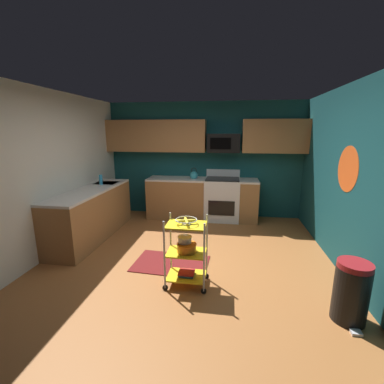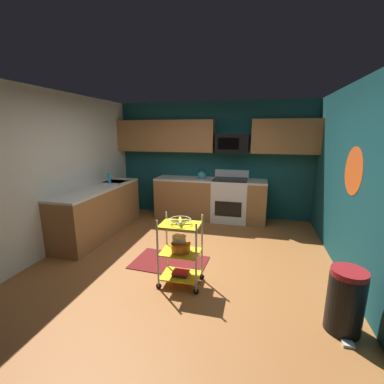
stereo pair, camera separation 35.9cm
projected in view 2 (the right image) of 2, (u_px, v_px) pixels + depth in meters
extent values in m
cube|color=#995B2D|center=(185.00, 263.00, 4.01)|extent=(4.40, 4.80, 0.04)
cube|color=#14474C|center=(213.00, 160.00, 6.01)|extent=(4.52, 0.06, 2.60)
cube|color=silver|center=(53.00, 172.00, 4.23)|extent=(0.06, 4.80, 2.60)
cube|color=#14474C|center=(360.00, 186.00, 3.19)|extent=(0.06, 4.80, 2.60)
cylinder|color=#E5591E|center=(353.00, 171.00, 3.36)|extent=(0.00, 0.63, 0.63)
cube|color=#9E6B3D|center=(210.00, 200.00, 5.89)|extent=(2.46, 0.60, 0.88)
cube|color=silver|center=(210.00, 180.00, 5.79)|extent=(2.46, 0.60, 0.04)
cube|color=#9E6B3D|center=(100.00, 212.00, 5.02)|extent=(0.60, 2.19, 0.88)
cube|color=silver|center=(98.00, 189.00, 4.91)|extent=(0.60, 2.19, 0.04)
cube|color=#B7BABC|center=(116.00, 185.00, 5.54)|extent=(0.44, 0.36, 0.16)
cube|color=white|center=(230.00, 200.00, 5.78)|extent=(0.76, 0.64, 0.92)
cube|color=black|center=(228.00, 209.00, 5.50)|extent=(0.56, 0.01, 0.32)
cube|color=white|center=(232.00, 174.00, 5.93)|extent=(0.76, 0.06, 0.18)
cube|color=black|center=(230.00, 179.00, 5.68)|extent=(0.72, 0.60, 0.02)
cube|color=#9E6B3D|center=(165.00, 136.00, 5.95)|extent=(2.25, 0.33, 0.70)
cube|color=#9E6B3D|center=(285.00, 136.00, 5.35)|extent=(1.35, 0.33, 0.70)
cube|color=black|center=(232.00, 143.00, 5.61)|extent=(0.70, 0.38, 0.40)
cube|color=black|center=(228.00, 144.00, 5.44)|extent=(0.44, 0.01, 0.24)
cylinder|color=silver|center=(158.00, 254.00, 3.21)|extent=(0.02, 0.02, 0.88)
cylinder|color=black|center=(159.00, 286.00, 3.31)|extent=(0.07, 0.02, 0.07)
cylinder|color=silver|center=(196.00, 259.00, 3.10)|extent=(0.02, 0.02, 0.88)
cylinder|color=black|center=(196.00, 291.00, 3.20)|extent=(0.07, 0.02, 0.07)
cylinder|color=silver|center=(167.00, 243.00, 3.53)|extent=(0.02, 0.02, 0.88)
cylinder|color=black|center=(168.00, 272.00, 3.63)|extent=(0.07, 0.02, 0.07)
cylinder|color=silver|center=(202.00, 247.00, 3.42)|extent=(0.02, 0.02, 0.88)
cylinder|color=black|center=(202.00, 277.00, 3.52)|extent=(0.07, 0.02, 0.07)
cube|color=yellow|center=(181.00, 275.00, 3.40)|extent=(0.49, 0.35, 0.02)
cube|color=yellow|center=(181.00, 252.00, 3.32)|extent=(0.49, 0.35, 0.02)
cube|color=yellow|center=(180.00, 225.00, 3.24)|extent=(0.49, 0.35, 0.02)
torus|color=silver|center=(180.00, 219.00, 3.22)|extent=(0.27, 0.27, 0.01)
cylinder|color=silver|center=(180.00, 223.00, 3.23)|extent=(0.12, 0.12, 0.02)
ellipsoid|color=yellow|center=(184.00, 220.00, 3.23)|extent=(0.17, 0.09, 0.04)
ellipsoid|color=yellow|center=(180.00, 219.00, 3.27)|extent=(0.09, 0.17, 0.04)
ellipsoid|color=yellow|center=(176.00, 221.00, 3.22)|extent=(0.17, 0.09, 0.04)
ellipsoid|color=yellow|center=(180.00, 222.00, 3.18)|extent=(0.09, 0.17, 0.04)
cylinder|color=orange|center=(181.00, 248.00, 3.31)|extent=(0.24, 0.24, 0.11)
torus|color=orange|center=(181.00, 244.00, 3.29)|extent=(0.25, 0.25, 0.01)
cylinder|color=silver|center=(179.00, 239.00, 3.31)|extent=(0.17, 0.17, 0.08)
torus|color=silver|center=(179.00, 236.00, 3.31)|extent=(0.18, 0.18, 0.01)
cube|color=#1E4C8C|center=(181.00, 274.00, 3.39)|extent=(0.19, 0.16, 0.03)
cube|color=#B22626|center=(181.00, 272.00, 3.38)|extent=(0.21, 0.17, 0.02)
sphere|color=teal|center=(202.00, 175.00, 5.81)|extent=(0.18, 0.18, 0.18)
sphere|color=black|center=(202.00, 172.00, 5.79)|extent=(0.03, 0.03, 0.03)
cone|color=teal|center=(205.00, 175.00, 5.79)|extent=(0.09, 0.04, 0.06)
torus|color=black|center=(202.00, 170.00, 5.79)|extent=(0.12, 0.01, 0.12)
cylinder|color=#2D8CBF|center=(109.00, 178.00, 5.29)|extent=(0.06, 0.06, 0.20)
cylinder|color=black|center=(345.00, 303.00, 2.56)|extent=(0.34, 0.34, 0.60)
cylinder|color=maroon|center=(350.00, 273.00, 2.49)|extent=(0.33, 0.33, 0.06)
cube|color=#B2B2B7|center=(348.00, 344.00, 2.43)|extent=(0.10, 0.08, 0.03)
cube|color=maroon|center=(170.00, 262.00, 3.96)|extent=(1.14, 0.76, 0.01)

